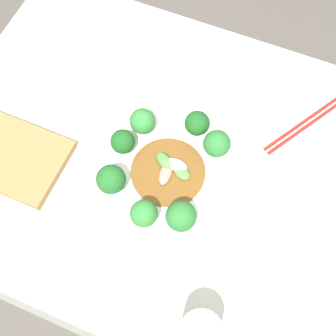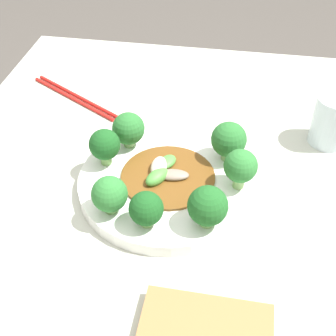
{
  "view_description": "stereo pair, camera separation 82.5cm",
  "coord_description": "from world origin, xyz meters",
  "px_view_note": "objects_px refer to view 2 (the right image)",
  "views": [
    {
      "loc": [
        -0.16,
        0.4,
        1.65
      ],
      "look_at": [
        -0.01,
        0.04,
        0.82
      ],
      "focal_mm": 50.0,
      "sensor_mm": 36.0,
      "label": 1
    },
    {
      "loc": [
        0.54,
        0.13,
        1.3
      ],
      "look_at": [
        -0.01,
        0.04,
        0.82
      ],
      "focal_mm": 50.0,
      "sensor_mm": 36.0,
      "label": 2
    }
  ],
  "objects_px": {
    "broccoli_north": "(241,167)",
    "broccoli_east": "(146,209)",
    "plate": "(168,182)",
    "drinking_glass": "(333,120)",
    "broccoli_south": "(105,145)",
    "broccoli_southeast": "(110,194)",
    "broccoli_northwest": "(229,140)",
    "broccoli_northeast": "(208,206)",
    "stirfry_center": "(166,174)",
    "broccoli_southwest": "(128,129)",
    "chopsticks": "(75,97)"
  },
  "relations": [
    {
      "from": "drinking_glass",
      "to": "broccoli_north",
      "type": "bearing_deg",
      "value": -42.17
    },
    {
      "from": "broccoli_south",
      "to": "broccoli_southwest",
      "type": "bearing_deg",
      "value": 153.13
    },
    {
      "from": "broccoli_north",
      "to": "broccoli_east",
      "type": "distance_m",
      "value": 0.16
    },
    {
      "from": "broccoli_northeast",
      "to": "stirfry_center",
      "type": "bearing_deg",
      "value": -140.14
    },
    {
      "from": "broccoli_north",
      "to": "broccoli_northwest",
      "type": "height_order",
      "value": "broccoli_northwest"
    },
    {
      "from": "plate",
      "to": "stirfry_center",
      "type": "relative_size",
      "value": 1.91
    },
    {
      "from": "broccoli_east",
      "to": "broccoli_south",
      "type": "bearing_deg",
      "value": -142.84
    },
    {
      "from": "broccoli_northeast",
      "to": "stirfry_center",
      "type": "height_order",
      "value": "broccoli_northeast"
    },
    {
      "from": "plate",
      "to": "broccoli_north",
      "type": "xyz_separation_m",
      "value": [
        0.0,
        0.11,
        0.05
      ]
    },
    {
      "from": "broccoli_north",
      "to": "broccoli_south",
      "type": "distance_m",
      "value": 0.22
    },
    {
      "from": "broccoli_northwest",
      "to": "broccoli_south",
      "type": "bearing_deg",
      "value": -77.23
    },
    {
      "from": "stirfry_center",
      "to": "broccoli_south",
      "type": "bearing_deg",
      "value": -99.69
    },
    {
      "from": "broccoli_northwest",
      "to": "broccoli_northeast",
      "type": "relative_size",
      "value": 1.06
    },
    {
      "from": "plate",
      "to": "drinking_glass",
      "type": "xyz_separation_m",
      "value": [
        -0.17,
        0.27,
        0.04
      ]
    },
    {
      "from": "broccoli_northwest",
      "to": "stirfry_center",
      "type": "relative_size",
      "value": 0.46
    },
    {
      "from": "broccoli_southwest",
      "to": "broccoli_northwest",
      "type": "xyz_separation_m",
      "value": [
        0.01,
        0.17,
        0.0
      ]
    },
    {
      "from": "broccoli_northeast",
      "to": "stirfry_center",
      "type": "xyz_separation_m",
      "value": [
        -0.09,
        -0.08,
        -0.03
      ]
    },
    {
      "from": "broccoli_north",
      "to": "drinking_glass",
      "type": "distance_m",
      "value": 0.23
    },
    {
      "from": "drinking_glass",
      "to": "broccoli_south",
      "type": "bearing_deg",
      "value": -68.06
    },
    {
      "from": "broccoli_east",
      "to": "broccoli_northwest",
      "type": "bearing_deg",
      "value": 148.35
    },
    {
      "from": "broccoli_north",
      "to": "broccoli_northeast",
      "type": "bearing_deg",
      "value": -25.08
    },
    {
      "from": "broccoli_north",
      "to": "broccoli_east",
      "type": "height_order",
      "value": "broccoli_north"
    },
    {
      "from": "broccoli_south",
      "to": "stirfry_center",
      "type": "relative_size",
      "value": 0.42
    },
    {
      "from": "broccoli_southwest",
      "to": "broccoli_northeast",
      "type": "relative_size",
      "value": 0.96
    },
    {
      "from": "plate",
      "to": "broccoli_north",
      "type": "relative_size",
      "value": 4.24
    },
    {
      "from": "broccoli_south",
      "to": "broccoli_northeast",
      "type": "xyz_separation_m",
      "value": [
        0.11,
        0.18,
        -0.0
      ]
    },
    {
      "from": "broccoli_east",
      "to": "plate",
      "type": "bearing_deg",
      "value": 172.56
    },
    {
      "from": "plate",
      "to": "broccoli_southeast",
      "type": "distance_m",
      "value": 0.12
    },
    {
      "from": "drinking_glass",
      "to": "chopsticks",
      "type": "bearing_deg",
      "value": -96.95
    },
    {
      "from": "drinking_glass",
      "to": "chopsticks",
      "type": "xyz_separation_m",
      "value": [
        -0.06,
        -0.5,
        -0.04
      ]
    },
    {
      "from": "broccoli_northeast",
      "to": "chopsticks",
      "type": "distance_m",
      "value": 0.44
    },
    {
      "from": "broccoli_southeast",
      "to": "broccoli_east",
      "type": "xyz_separation_m",
      "value": [
        0.02,
        0.06,
        -0.0
      ]
    },
    {
      "from": "chopsticks",
      "to": "plate",
      "type": "bearing_deg",
      "value": 45.32
    },
    {
      "from": "broccoli_north",
      "to": "broccoli_southwest",
      "type": "bearing_deg",
      "value": -110.99
    },
    {
      "from": "broccoli_southeast",
      "to": "plate",
      "type": "bearing_deg",
      "value": 140.45
    },
    {
      "from": "broccoli_southeast",
      "to": "broccoli_northwest",
      "type": "bearing_deg",
      "value": 132.93
    },
    {
      "from": "stirfry_center",
      "to": "drinking_glass",
      "type": "relative_size",
      "value": 1.64
    },
    {
      "from": "broccoli_northeast",
      "to": "broccoli_southwest",
      "type": "bearing_deg",
      "value": -136.72
    },
    {
      "from": "broccoli_north",
      "to": "stirfry_center",
      "type": "relative_size",
      "value": 0.45
    },
    {
      "from": "broccoli_southeast",
      "to": "broccoli_northeast",
      "type": "distance_m",
      "value": 0.14
    },
    {
      "from": "broccoli_southwest",
      "to": "broccoli_south",
      "type": "xyz_separation_m",
      "value": [
        0.05,
        -0.03,
        0.0
      ]
    },
    {
      "from": "broccoli_south",
      "to": "drinking_glass",
      "type": "relative_size",
      "value": 0.69
    },
    {
      "from": "broccoli_northwest",
      "to": "broccoli_northeast",
      "type": "bearing_deg",
      "value": -6.92
    },
    {
      "from": "plate",
      "to": "broccoli_southwest",
      "type": "xyz_separation_m",
      "value": [
        -0.07,
        -0.08,
        0.05
      ]
    },
    {
      "from": "stirfry_center",
      "to": "drinking_glass",
      "type": "xyz_separation_m",
      "value": [
        -0.17,
        0.27,
        0.02
      ]
    },
    {
      "from": "stirfry_center",
      "to": "plate",
      "type": "bearing_deg",
      "value": 70.65
    },
    {
      "from": "plate",
      "to": "broccoli_east",
      "type": "height_order",
      "value": "broccoli_east"
    },
    {
      "from": "broccoli_southwest",
      "to": "broccoli_east",
      "type": "bearing_deg",
      "value": 20.7
    },
    {
      "from": "broccoli_north",
      "to": "chopsticks",
      "type": "relative_size",
      "value": 0.32
    },
    {
      "from": "drinking_glass",
      "to": "stirfry_center",
      "type": "bearing_deg",
      "value": -58.2
    }
  ]
}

